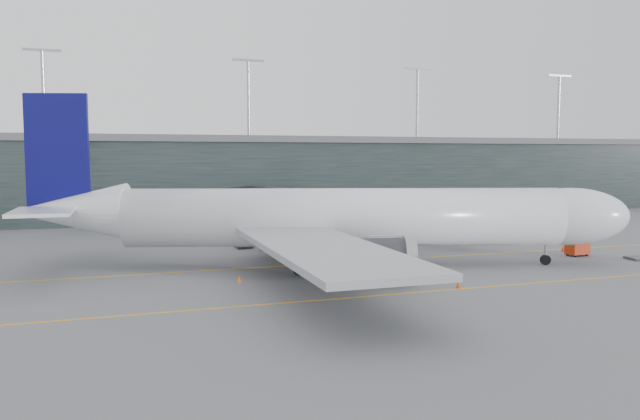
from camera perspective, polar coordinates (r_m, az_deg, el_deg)
name	(u,v)px	position (r m, az deg, el deg)	size (l,w,h in m)	color
ground	(298,259)	(71.04, -2.03, -4.47)	(320.00, 320.00, 0.00)	slate
taxiline_a	(309,264)	(67.27, -1.04, -5.00)	(160.00, 0.25, 0.02)	orange
taxiline_b	(367,296)	(52.57, 4.35, -7.87)	(160.00, 0.25, 0.02)	orange
taxiline_lead_main	(291,235)	(91.41, -2.66, -2.33)	(0.25, 60.00, 0.02)	orange
terminal	(214,176)	(126.76, -9.67, 3.12)	(240.00, 36.00, 29.00)	black
main_aircraft	(340,219)	(65.62, 1.81, -0.80)	(63.03, 57.98, 18.03)	white
jet_bridge	(341,200)	(96.06, 1.98, 0.94)	(19.40, 44.13, 6.50)	#2C2B30
gse_cart	(577,248)	(78.81, 22.47, -3.21)	(2.66, 1.86, 1.71)	red
baggage_dolly	(640,258)	(79.09, 27.22, -3.94)	(2.71, 2.17, 0.27)	#38383D
uld_a	(244,241)	(79.19, -6.99, -2.83)	(2.19, 1.86, 1.79)	#313136
uld_b	(244,239)	(80.13, -6.95, -2.66)	(2.43, 2.06, 2.00)	#313136
uld_c	(274,238)	(81.72, -4.26, -2.59)	(2.08, 1.76, 1.71)	#313136
cone_nose	(563,248)	(81.56, 21.32, -3.30)	(0.50, 0.50, 0.79)	red
cone_wing_stbd	(458,285)	(56.81, 12.53, -6.67)	(0.41, 0.41, 0.66)	red
cone_wing_port	(339,239)	(84.92, 1.75, -2.65)	(0.46, 0.46, 0.73)	red
cone_tail	(239,279)	(58.47, -7.41, -6.26)	(0.41, 0.41, 0.66)	#FD620E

